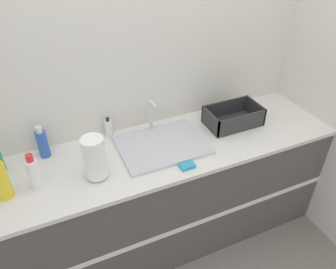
{
  "coord_description": "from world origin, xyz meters",
  "views": [
    {
      "loc": [
        -0.7,
        -1.25,
        2.21
      ],
      "look_at": [
        -0.01,
        0.28,
        1.01
      ],
      "focal_mm": 35.0,
      "sensor_mm": 36.0,
      "label": 1
    }
  ],
  "objects": [
    {
      "name": "sponge",
      "position": [
        0.02,
        0.08,
        0.9
      ],
      "size": [
        0.09,
        0.06,
        0.02
      ],
      "color": "#3399BF",
      "rests_on": "counter_cabinet"
    },
    {
      "name": "wall_right",
      "position": [
        1.19,
        0.32,
        1.3
      ],
      "size": [
        0.06,
        2.63,
        2.6
      ],
      "color": "beige",
      "rests_on": "ground_plane"
    },
    {
      "name": "paper_towel_roll",
      "position": [
        -0.5,
        0.22,
        1.03
      ],
      "size": [
        0.13,
        0.13,
        0.27
      ],
      "color": "#4C4C51",
      "rests_on": "counter_cabinet"
    },
    {
      "name": "bottle_white_spray",
      "position": [
        -0.83,
        0.27,
        1.0
      ],
      "size": [
        0.07,
        0.07,
        0.23
      ],
      "color": "white",
      "rests_on": "counter_cabinet"
    },
    {
      "name": "ground_plane",
      "position": [
        0.0,
        0.0,
        0.0
      ],
      "size": [
        12.0,
        12.0,
        0.0
      ],
      "primitive_type": "plane",
      "color": "slate"
    },
    {
      "name": "counter_cabinet",
      "position": [
        0.0,
        0.32,
        0.45
      ],
      "size": [
        2.35,
        0.65,
        0.89
      ],
      "color": "#514C47",
      "rests_on": "ground_plane"
    },
    {
      "name": "wall_back",
      "position": [
        0.0,
        0.66,
        1.3
      ],
      "size": [
        4.72,
        0.06,
        2.6
      ],
      "color": "beige",
      "rests_on": "ground_plane"
    },
    {
      "name": "bottle_blue",
      "position": [
        -0.75,
        0.54,
        0.99
      ],
      "size": [
        0.07,
        0.07,
        0.22
      ],
      "color": "#2D56B7",
      "rests_on": "counter_cabinet"
    },
    {
      "name": "bottle_yellow",
      "position": [
        -1.0,
        0.27,
        1.01
      ],
      "size": [
        0.09,
        0.09,
        0.27
      ],
      "color": "yellow",
      "rests_on": "counter_cabinet"
    },
    {
      "name": "dish_rack",
      "position": [
        0.54,
        0.37,
        0.94
      ],
      "size": [
        0.39,
        0.23,
        0.13
      ],
      "color": "#2D2D2D",
      "rests_on": "counter_cabinet"
    },
    {
      "name": "soap_dispenser",
      "position": [
        -0.32,
        0.58,
        0.96
      ],
      "size": [
        0.05,
        0.05,
        0.15
      ],
      "color": "silver",
      "rests_on": "counter_cabinet"
    },
    {
      "name": "sink",
      "position": [
        -0.04,
        0.34,
        0.91
      ],
      "size": [
        0.56,
        0.43,
        0.26
      ],
      "color": "silver",
      "rests_on": "counter_cabinet"
    }
  ]
}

